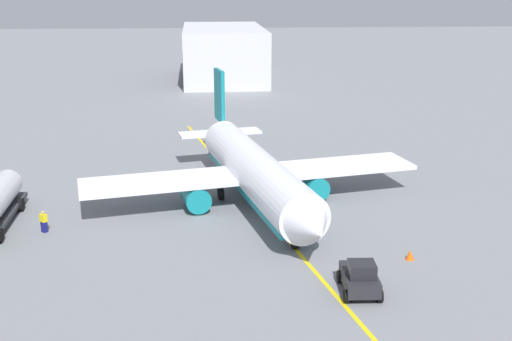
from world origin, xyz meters
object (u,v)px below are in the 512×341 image
Objects in this scene: airplane at (254,172)px; refueling_worker at (44,222)px; pushback_tug at (360,278)px; safety_cone_nose at (410,255)px.

refueling_worker is (5.55, -16.39, -1.88)m from airplane.
airplane is 8.26× the size of pushback_tug.
airplane is at bearing -141.23° from safety_cone_nose.
pushback_tug is 2.15× the size of refueling_worker.
pushback_tug is at bearing -45.26° from safety_cone_nose.
pushback_tug is at bearing 17.64° from airplane.
airplane is 17.69m from pushback_tug.
refueling_worker is at bearing -117.33° from pushback_tug.
airplane is 17.78× the size of refueling_worker.
airplane is at bearing 108.72° from refueling_worker.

